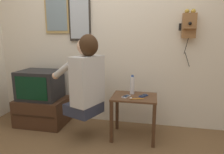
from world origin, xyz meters
TOP-DOWN VIEW (x-y plane):
  - wall_back at (0.00, 1.10)m, footprint 6.80×0.05m
  - side_table at (0.39, 0.63)m, footprint 0.56×0.43m
  - person at (-0.19, 0.47)m, footprint 0.63×0.57m
  - tv_stand at (-0.99, 0.77)m, footprint 0.71×0.51m
  - television at (-1.01, 0.78)m, footprint 0.58×0.45m
  - wall_phone_antique at (1.03, 1.02)m, footprint 0.21×0.19m
  - framed_picture at (-0.83, 1.06)m, footprint 0.38×0.03m
  - wall_mirror at (-0.47, 1.06)m, footprint 0.32×0.03m
  - cell_phone_held at (0.29, 0.58)m, footprint 0.11×0.14m
  - cell_phone_spare at (0.50, 0.66)m, footprint 0.12×0.14m
  - water_bottle at (0.35, 0.73)m, footprint 0.06×0.06m
  - toothbrush at (0.42, 0.51)m, footprint 0.17×0.06m

SIDE VIEW (x-z plane):
  - tv_stand at x=-0.99m, z-range 0.00..0.39m
  - side_table at x=0.39m, z-range 0.16..0.72m
  - cell_phone_held at x=0.29m, z-range 0.56..0.57m
  - cell_phone_spare at x=0.50m, z-range 0.56..0.57m
  - toothbrush at x=0.42m, z-range 0.56..0.58m
  - television at x=-1.01m, z-range 0.39..0.81m
  - water_bottle at x=0.35m, z-range 0.55..0.80m
  - person at x=-0.19m, z-range 0.32..1.31m
  - wall_back at x=0.00m, z-range 0.00..2.55m
  - wall_phone_antique at x=1.03m, z-range 1.07..1.81m
  - wall_mirror at x=-0.47m, z-range 1.23..1.89m
  - framed_picture at x=-0.83m, z-range 1.34..1.89m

